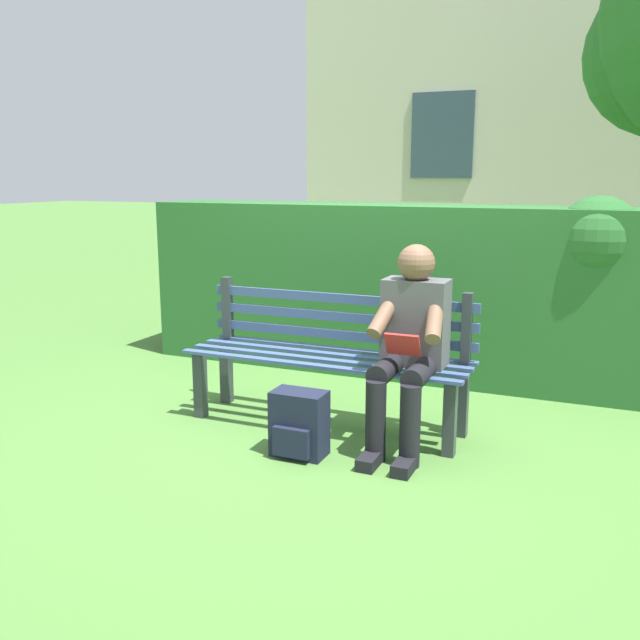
# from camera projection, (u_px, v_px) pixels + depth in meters

# --- Properties ---
(ground) EXTENTS (60.00, 60.00, 0.00)m
(ground) POSITION_uv_depth(u_px,v_px,m) (326.00, 426.00, 4.50)
(ground) COLOR #477533
(park_bench) EXTENTS (1.84, 0.50, 0.90)m
(park_bench) POSITION_uv_depth(u_px,v_px,m) (331.00, 354.00, 4.47)
(park_bench) COLOR #2D3338
(park_bench) RESTS_ON ground
(person_seated) EXTENTS (0.44, 0.73, 1.20)m
(person_seated) POSITION_uv_depth(u_px,v_px,m) (409.00, 341.00, 4.06)
(person_seated) COLOR #4C4C51
(person_seated) RESTS_ON ground
(hedge_backdrop) EXTENTS (4.47, 0.73, 1.46)m
(hedge_backdrop) POSITION_uv_depth(u_px,v_px,m) (418.00, 286.00, 5.56)
(hedge_backdrop) COLOR #265B28
(hedge_backdrop) RESTS_ON ground
(building_facade) EXTENTS (8.54, 3.07, 7.67)m
(building_facade) POSITION_uv_depth(u_px,v_px,m) (615.00, 18.00, 10.14)
(building_facade) COLOR beige
(building_facade) RESTS_ON ground
(backpack) EXTENTS (0.31, 0.26, 0.38)m
(backpack) POSITION_uv_depth(u_px,v_px,m) (299.00, 424.00, 4.00)
(backpack) COLOR #191E33
(backpack) RESTS_ON ground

